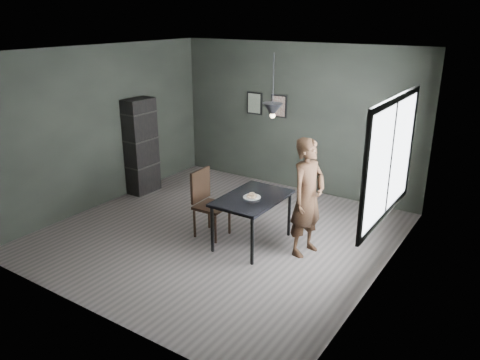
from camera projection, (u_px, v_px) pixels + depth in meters
The scene contains 13 objects.
ground at pixel (220, 233), 7.41m from camera, with size 5.00×5.00×0.00m, color #3C3634.
back_wall at pixel (295, 118), 8.90m from camera, with size 5.00×0.10×2.80m, color black.
ceiling at pixel (217, 51), 6.47m from camera, with size 5.00×5.00×0.02m.
window_assembly at pixel (391, 159), 5.75m from camera, with size 0.04×1.96×1.56m.
cafe_table at pixel (252, 202), 6.87m from camera, with size 0.80×1.20×0.75m.
white_plate at pixel (252, 198), 6.81m from camera, with size 0.23×0.23×0.01m, color white.
donut_pile at pixel (252, 196), 6.80m from camera, with size 0.16×0.16×0.07m.
woman at pixel (307, 197), 6.55m from camera, with size 0.63×0.41×1.71m, color black.
wood_chair at pixel (207, 199), 7.19m from camera, with size 0.47×0.47×1.05m.
shelf_unit at pixel (141, 146), 8.85m from camera, with size 0.34×0.60×1.81m, color black.
pendant_lamp at pixel (273, 110), 6.36m from camera, with size 0.28×0.28×0.86m.
framed_print_left at pixel (255, 103), 9.28m from camera, with size 0.34×0.04×0.44m.
framed_print_right at pixel (279, 106), 8.99m from camera, with size 0.34×0.04×0.44m.
Camera 1 is at (3.95, -5.41, 3.30)m, focal length 35.00 mm.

